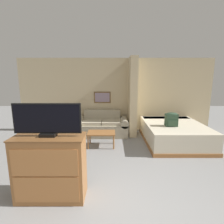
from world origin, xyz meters
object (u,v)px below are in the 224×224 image
(couch, at_px, (102,126))
(tv, at_px, (47,120))
(tv_dresser, at_px, (51,168))
(backpack, at_px, (171,119))
(coffee_table, at_px, (101,134))
(bed, at_px, (173,133))
(table_lamp, at_px, (70,111))

(couch, xyz_separation_m, tv, (-0.64, -3.20, 1.00))
(tv_dresser, relative_size, tv, 1.07)
(backpack, bearing_deg, coffee_table, -177.96)
(couch, bearing_deg, bed, -17.21)
(couch, bearing_deg, tv_dresser, -101.24)
(coffee_table, xyz_separation_m, bed, (2.17, 0.34, -0.08))
(couch, xyz_separation_m, backpack, (2.03, -0.95, 0.47))
(tv, bearing_deg, coffee_table, 72.73)
(couch, distance_m, tv_dresser, 3.27)
(table_lamp, height_order, backpack, backpack)
(tv_dresser, bearing_deg, table_lamp, 97.49)
(table_lamp, xyz_separation_m, tv_dresser, (0.43, -3.25, -0.31))
(tv_dresser, distance_m, bed, 3.80)
(backpack, bearing_deg, tv_dresser, -139.88)
(table_lamp, distance_m, tv_dresser, 3.29)
(tv_dresser, bearing_deg, coffee_table, 72.74)
(couch, relative_size, tv, 1.72)
(couch, distance_m, coffee_table, 1.03)
(bed, bearing_deg, backpack, -123.92)
(table_lamp, xyz_separation_m, tv, (0.43, -3.25, 0.47))
(tv_dresser, bearing_deg, bed, 41.48)
(couch, height_order, tv, tv)
(coffee_table, bearing_deg, table_lamp, 135.67)
(coffee_table, relative_size, table_lamp, 2.11)
(tv, height_order, backpack, tv)
(couch, xyz_separation_m, table_lamp, (-1.06, 0.05, 0.53))
(bed, bearing_deg, coffee_table, -171.06)
(coffee_table, distance_m, table_lamp, 1.61)
(tv_dresser, height_order, bed, tv_dresser)
(couch, height_order, table_lamp, table_lamp)
(coffee_table, xyz_separation_m, table_lamp, (-1.10, 1.08, 0.47))
(couch, distance_m, backpack, 2.29)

